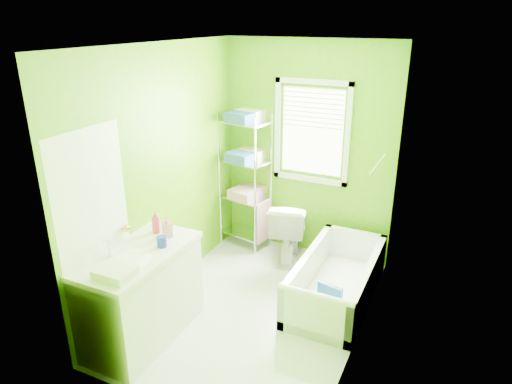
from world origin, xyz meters
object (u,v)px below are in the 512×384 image
at_px(toilet, 289,229).
at_px(wire_shelf_unit, 247,166).
at_px(bathtub, 335,286).
at_px(vanity, 141,293).

distance_m(toilet, wire_shelf_unit, 0.94).
distance_m(bathtub, toilet, 1.03).
bearing_deg(toilet, bathtub, 126.59).
bearing_deg(toilet, vanity, 56.94).
height_order(bathtub, toilet, toilet).
relative_size(bathtub, wire_shelf_unit, 0.88).
bearing_deg(vanity, wire_shelf_unit, 88.82).
bearing_deg(vanity, bathtub, 42.66).
bearing_deg(toilet, wire_shelf_unit, -25.08).
xyz_separation_m(bathtub, wire_shelf_unit, (-1.41, 0.75, 0.92)).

